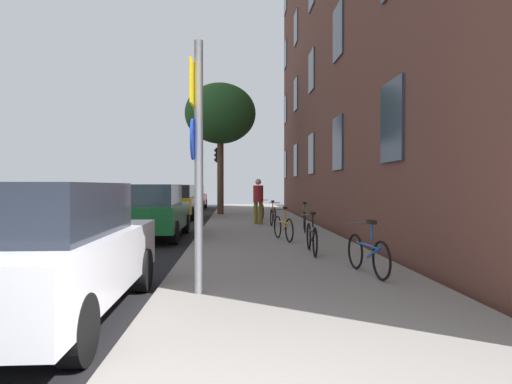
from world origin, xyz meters
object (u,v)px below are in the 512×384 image
object	(u,v)px
car_0	(47,250)
car_3	(191,197)
bicycle_0	(368,253)
bicycle_2	(283,227)
tree_near	(220,114)
bicycle_1	(312,237)
car_1	(152,211)
bicycle_5	(262,211)
bicycle_3	(304,220)
pedestrian_0	(258,198)
car_2	(176,201)
bicycle_4	(273,215)
traffic_light	(219,168)
sign_post	(197,151)

from	to	relation	value
car_0	car_3	bearing A→B (deg)	91.58
bicycle_0	bicycle_2	size ratio (longest dim) A/B	1.01
tree_near	bicycle_1	world-z (taller)	tree_near
car_1	bicycle_5	bearing A→B (deg)	57.48
bicycle_3	car_0	world-z (taller)	car_0
bicycle_5	pedestrian_0	xyz separation A→B (m)	(-0.26, -1.98, 0.62)
bicycle_1	car_2	bearing A→B (deg)	110.22
car_1	car_2	xyz separation A→B (m)	(-0.35, 8.33, 0.00)
bicycle_3	car_2	size ratio (longest dim) A/B	0.38
car_3	car_0	bearing A→B (deg)	-88.42
bicycle_2	bicycle_5	distance (m)	7.20
car_1	car_2	distance (m)	8.34
bicycle_2	bicycle_3	xyz separation A→B (m)	(0.95, 2.40, 0.01)
bicycle_4	car_0	world-z (taller)	car_0
bicycle_4	pedestrian_0	distance (m)	0.93
bicycle_2	car_3	bearing A→B (deg)	102.99
bicycle_0	car_2	world-z (taller)	car_2
bicycle_3	bicycle_0	bearing A→B (deg)	-90.46
bicycle_5	pedestrian_0	world-z (taller)	pedestrian_0
traffic_light	bicycle_2	xyz separation A→B (m)	(2.18, -13.05, -2.12)
bicycle_5	sign_post	bearing A→B (deg)	-97.32
bicycle_2	car_2	world-z (taller)	car_2
bicycle_2	bicycle_3	world-z (taller)	bicycle_3
bicycle_3	car_3	xyz separation A→B (m)	(-5.14, 15.75, 0.35)
bicycle_0	bicycle_4	xyz separation A→B (m)	(-0.75, 9.60, 0.00)
bicycle_0	car_3	bearing A→B (deg)	102.48
bicycle_3	pedestrian_0	distance (m)	3.19
bicycle_1	car_0	size ratio (longest dim) A/B	0.38
bicycle_2	bicycle_4	world-z (taller)	bicycle_4
bicycle_3	car_0	xyz separation A→B (m)	(-4.45, -9.25, 0.35)
car_3	bicycle_3	bearing A→B (deg)	-71.94
tree_near	bicycle_2	bearing A→B (deg)	-79.83
bicycle_0	pedestrian_0	xyz separation A→B (m)	(-1.29, 10.02, 0.64)
bicycle_5	car_0	distance (m)	14.45
tree_near	bicycle_0	world-z (taller)	tree_near
bicycle_2	pedestrian_0	bearing A→B (deg)	94.42
bicycle_1	bicycle_4	world-z (taller)	bicycle_4
bicycle_0	car_1	distance (m)	7.84
bicycle_0	car_1	bearing A→B (deg)	126.67
bicycle_0	bicycle_2	bearing A→B (deg)	100.50
bicycle_5	car_2	xyz separation A→B (m)	(-3.99, 2.62, 0.35)
bicycle_2	bicycle_3	distance (m)	2.58
bicycle_1	pedestrian_0	world-z (taller)	pedestrian_0
car_2	pedestrian_0	bearing A→B (deg)	-50.92
bicycle_4	car_1	distance (m)	5.15
tree_near	bicycle_3	size ratio (longest dim) A/B	4.00
bicycle_4	car_1	xyz separation A→B (m)	(-3.92, -3.32, 0.37)
pedestrian_0	traffic_light	bearing A→B (deg)	102.76
bicycle_3	car_2	world-z (taller)	car_2
bicycle_5	tree_near	bearing A→B (deg)	114.47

